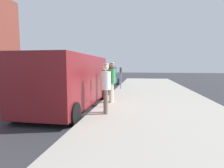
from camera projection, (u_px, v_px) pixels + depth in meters
ground_plane at (73, 109)px, 7.28m from camera, size 80.00×80.00×0.00m
sidewalk_slab at (161, 110)px, 6.70m from camera, size 5.00×32.00×0.15m
parking_meter_near at (104, 80)px, 6.85m from camera, size 0.14×0.18×1.52m
parking_meter_far at (121, 74)px, 12.27m from camera, size 0.14×0.18×1.52m
pedestrian_in_green at (112, 79)px, 7.75m from camera, size 0.34×0.36×1.75m
pedestrian_in_white at (106, 85)px, 5.93m from camera, size 0.34×0.35×1.67m
parked_van at (70, 80)px, 7.30m from camera, size 2.13×5.21×2.15m
parked_sedan_ahead at (105, 78)px, 15.15m from camera, size 1.96×4.41×1.65m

